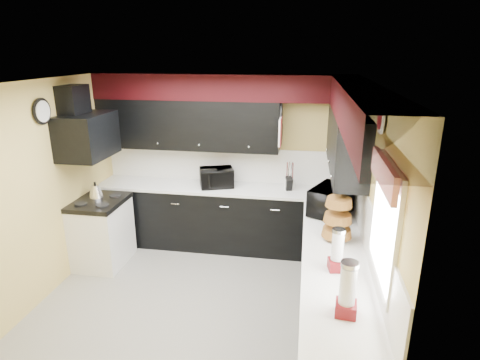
{
  "coord_description": "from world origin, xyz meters",
  "views": [
    {
      "loc": [
        1.16,
        -3.82,
        2.8
      ],
      "look_at": [
        0.39,
        0.76,
        1.3
      ],
      "focal_mm": 30.0,
      "sensor_mm": 36.0,
      "label": 1
    }
  ],
  "objects_px": {
    "toaster_oven": "(217,178)",
    "kettle": "(96,191)",
    "utensil_crock": "(289,184)",
    "knife_block": "(289,184)",
    "microwave": "(332,200)"
  },
  "relations": [
    {
      "from": "utensil_crock",
      "to": "knife_block",
      "type": "xyz_separation_m",
      "value": [
        -0.01,
        -0.05,
        0.01
      ]
    },
    {
      "from": "toaster_oven",
      "to": "utensil_crock",
      "type": "bearing_deg",
      "value": -16.18
    },
    {
      "from": "utensil_crock",
      "to": "toaster_oven",
      "type": "bearing_deg",
      "value": -176.57
    },
    {
      "from": "utensil_crock",
      "to": "kettle",
      "type": "distance_m",
      "value": 2.64
    },
    {
      "from": "microwave",
      "to": "kettle",
      "type": "height_order",
      "value": "microwave"
    },
    {
      "from": "utensil_crock",
      "to": "knife_block",
      "type": "bearing_deg",
      "value": -98.63
    },
    {
      "from": "toaster_oven",
      "to": "utensil_crock",
      "type": "distance_m",
      "value": 1.03
    },
    {
      "from": "utensil_crock",
      "to": "knife_block",
      "type": "distance_m",
      "value": 0.05
    },
    {
      "from": "toaster_oven",
      "to": "knife_block",
      "type": "distance_m",
      "value": 1.02
    },
    {
      "from": "toaster_oven",
      "to": "knife_block",
      "type": "xyz_separation_m",
      "value": [
        1.02,
        0.01,
        -0.04
      ]
    },
    {
      "from": "microwave",
      "to": "knife_block",
      "type": "distance_m",
      "value": 0.93
    },
    {
      "from": "toaster_oven",
      "to": "kettle",
      "type": "xyz_separation_m",
      "value": [
        -1.52,
        -0.63,
        -0.07
      ]
    },
    {
      "from": "microwave",
      "to": "utensil_crock",
      "type": "xyz_separation_m",
      "value": [
        -0.54,
        0.8,
        -0.08
      ]
    },
    {
      "from": "toaster_oven",
      "to": "kettle",
      "type": "bearing_deg",
      "value": -176.95
    },
    {
      "from": "microwave",
      "to": "utensil_crock",
      "type": "height_order",
      "value": "microwave"
    }
  ]
}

